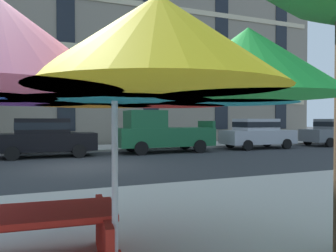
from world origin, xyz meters
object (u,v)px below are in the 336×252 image
(picnic_table, at_px, (26,239))
(pickup_green, at_px, (161,133))
(sedan_silver, at_px, (257,133))
(sedan_black, at_px, (45,136))
(sedan_gray, at_px, (334,131))
(patio_umbrella, at_px, (114,71))

(picnic_table, bearing_deg, pickup_green, 64.05)
(pickup_green, xyz_separation_m, picnic_table, (-5.89, -12.11, -0.54))
(pickup_green, relative_size, sedan_silver, 1.16)
(sedan_black, distance_m, sedan_gray, 18.03)
(sedan_silver, xyz_separation_m, sedan_gray, (6.23, 0.00, 0.00))
(pickup_green, relative_size, sedan_gray, 1.16)
(patio_umbrella, height_order, picnic_table, patio_umbrella)
(pickup_green, relative_size, picnic_table, 2.65)
(sedan_black, xyz_separation_m, pickup_green, (5.66, 0.00, 0.08))
(patio_umbrella, relative_size, picnic_table, 2.04)
(pickup_green, height_order, sedan_silver, pickup_green)
(sedan_gray, height_order, patio_umbrella, patio_umbrella)
(pickup_green, distance_m, picnic_table, 13.47)
(sedan_black, height_order, patio_umbrella, patio_umbrella)
(picnic_table, bearing_deg, patio_umbrella, -36.78)
(pickup_green, bearing_deg, sedan_gray, -0.00)
(pickup_green, relative_size, patio_umbrella, 1.30)
(picnic_table, bearing_deg, sedan_silver, 45.17)
(sedan_black, relative_size, patio_umbrella, 1.12)
(patio_umbrella, bearing_deg, pickup_green, 68.13)
(sedan_gray, xyz_separation_m, patio_umbrella, (-17.47, -12.70, 1.22))
(sedan_black, xyz_separation_m, sedan_silver, (11.80, 0.00, 0.00))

